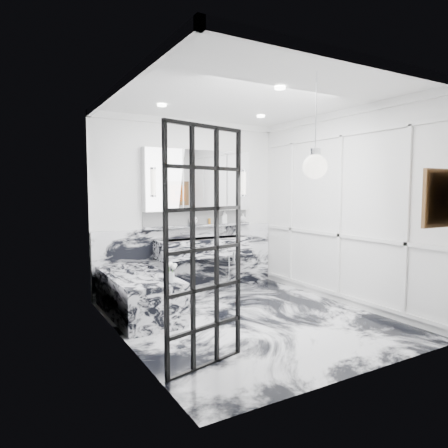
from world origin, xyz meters
TOP-DOWN VIEW (x-y plane):
  - floor at (0.00, 0.00)m, footprint 3.60×3.60m
  - ceiling at (0.00, 0.00)m, footprint 3.60×3.60m
  - wall_back at (0.00, 1.80)m, footprint 3.60×0.00m
  - wall_front at (0.00, -1.80)m, footprint 3.60×0.00m
  - wall_left at (-1.60, 0.00)m, footprint 0.00×3.60m
  - wall_right at (1.60, 0.00)m, footprint 0.00×3.60m
  - marble_clad_back at (0.00, 1.78)m, footprint 3.18×0.05m
  - marble_clad_left at (-1.59, 0.00)m, footprint 0.02×3.56m
  - panel_molding at (1.58, 0.00)m, footprint 0.03×3.40m
  - soap_bottle_a at (0.63, 1.71)m, footprint 0.11×0.11m
  - soap_bottle_b at (0.61, 1.71)m, footprint 0.09×0.09m
  - soap_bottle_c at (1.00, 1.71)m, footprint 0.16×0.16m
  - face_pot at (0.03, 1.71)m, footprint 0.15×0.15m
  - amber_bottle at (0.34, 1.71)m, footprint 0.04×0.04m
  - flower_vase at (-0.97, 0.24)m, footprint 0.08×0.08m
  - crittall_door at (-1.11, -0.94)m, footprint 0.86×0.25m
  - artwork at (1.20, -1.76)m, footprint 0.50×0.05m
  - pendant_light at (-0.16, -1.35)m, footprint 0.23×0.23m
  - trough_sink at (0.15, 1.55)m, footprint 1.60×0.45m
  - ledge at (0.15, 1.72)m, footprint 1.90×0.14m
  - subway_tile at (0.15, 1.78)m, footprint 1.90×0.03m
  - mirror_cabinet at (0.15, 1.73)m, footprint 1.90×0.16m
  - sconce_left at (-0.67, 1.63)m, footprint 0.07×0.07m
  - sconce_right at (0.97, 1.63)m, footprint 0.07×0.07m
  - bathtub at (-1.18, 0.90)m, footprint 0.75×1.65m

SIDE VIEW (x-z plane):
  - floor at x=0.00m, z-range 0.00..0.00m
  - bathtub at x=-1.18m, z-range 0.00..0.55m
  - marble_clad_back at x=0.00m, z-range 0.00..1.05m
  - flower_vase at x=-0.97m, z-range 0.55..0.67m
  - trough_sink at x=0.15m, z-range 0.58..0.88m
  - ledge at x=0.15m, z-range 1.05..1.09m
  - crittall_door at x=-1.11m, z-range 0.00..2.23m
  - amber_bottle at x=0.34m, z-range 1.09..1.19m
  - face_pot at x=0.03m, z-range 1.09..1.24m
  - soap_bottle_c at x=1.00m, z-range 1.09..1.25m
  - soap_bottle_b at x=0.61m, z-range 1.09..1.28m
  - soap_bottle_a at x=0.63m, z-range 1.09..1.31m
  - subway_tile at x=0.15m, z-range 1.09..1.32m
  - panel_molding at x=1.58m, z-range 0.15..2.45m
  - marble_clad_left at x=-1.59m, z-range 0.00..2.68m
  - wall_back at x=0.00m, z-range -0.40..3.20m
  - wall_front at x=0.00m, z-range -0.40..3.20m
  - wall_left at x=-1.60m, z-range -0.40..3.20m
  - wall_right at x=1.60m, z-range -0.40..3.20m
  - artwork at x=1.20m, z-range 1.33..1.83m
  - sconce_left at x=-0.67m, z-range 1.58..1.98m
  - sconce_right at x=0.97m, z-range 1.58..1.98m
  - mirror_cabinet at x=0.15m, z-range 1.32..2.32m
  - pendant_light at x=-0.16m, z-range 1.76..1.99m
  - ceiling at x=0.00m, z-range 2.80..2.80m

